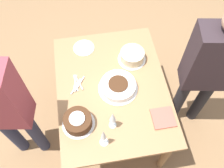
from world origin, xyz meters
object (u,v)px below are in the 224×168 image
object	(u,v)px
wine_glass_far	(113,117)
cake_center_white	(118,86)
wine_glass_near	(103,135)
cake_front_chocolate	(78,121)
cake_back_decorated	(132,56)
person_cutting	(0,106)
person_watching	(208,69)

from	to	relation	value
wine_glass_far	cake_center_white	bearing A→B (deg)	162.72
wine_glass_near	wine_glass_far	world-z (taller)	wine_glass_near
cake_front_chocolate	wine_glass_near	xyz separation A→B (m)	(0.18, 0.18, 0.10)
wine_glass_near	cake_center_white	bearing A→B (deg)	157.23
cake_back_decorated	cake_center_white	bearing A→B (deg)	-32.38
wine_glass_near	wine_glass_far	xyz separation A→B (m)	(-0.13, 0.09, -0.00)
cake_back_decorated	person_cutting	distance (m)	1.17
cake_center_white	person_cutting	xyz separation A→B (m)	(0.13, -0.91, 0.18)
person_cutting	person_watching	size ratio (longest dim) A/B	1.03
wine_glass_near	person_cutting	world-z (taller)	person_cutting
person_cutting	person_watching	world-z (taller)	person_cutting
wine_glass_far	cake_back_decorated	bearing A→B (deg)	155.20
cake_center_white	person_cutting	bearing A→B (deg)	-81.95
cake_front_chocolate	person_watching	bearing A→B (deg)	101.57
cake_back_decorated	person_watching	distance (m)	0.66
cake_back_decorated	wine_glass_far	bearing A→B (deg)	-24.80
cake_center_white	wine_glass_far	size ratio (longest dim) A/B	1.57
cake_front_chocolate	person_cutting	size ratio (longest dim) A/B	0.17
cake_back_decorated	person_watching	xyz separation A→B (m)	(0.33, 0.56, 0.14)
cake_center_white	cake_front_chocolate	xyz separation A→B (m)	(0.27, -0.37, 0.01)
cake_center_white	wine_glass_near	world-z (taller)	wine_glass_near
person_watching	person_cutting	bearing A→B (deg)	13.10
cake_center_white	person_cutting	world-z (taller)	person_cutting
cake_back_decorated	cake_front_chocolate	bearing A→B (deg)	-44.60
cake_front_chocolate	wine_glass_far	xyz separation A→B (m)	(0.06, 0.27, 0.10)
cake_center_white	person_watching	xyz separation A→B (m)	(0.04, 0.74, 0.15)
wine_glass_near	person_watching	bearing A→B (deg)	113.71
cake_center_white	cake_front_chocolate	bearing A→B (deg)	-53.64
cake_back_decorated	wine_glass_far	distance (m)	0.68
wine_glass_near	person_cutting	size ratio (longest dim) A/B	0.15
person_cutting	person_watching	bearing A→B (deg)	12.32
cake_center_white	person_watching	world-z (taller)	person_watching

